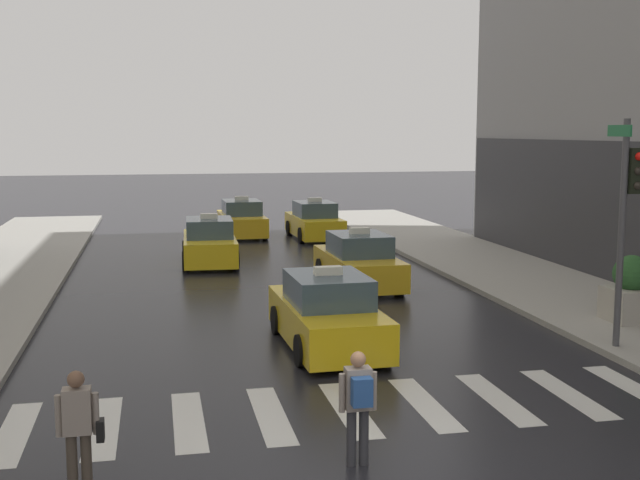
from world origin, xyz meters
The scene contains 10 objects.
crosswalk_markings centered at (0.00, 3.00, 0.00)m, with size 11.30×2.80×0.01m.
traffic_light_pole centered at (6.51, 5.25, 3.26)m, with size 0.44×0.84×4.80m.
taxi_lead centered at (0.47, 6.95, 0.72)m, with size 2.03×4.59×1.80m.
taxi_second centered at (2.88, 13.58, 0.72)m, with size 2.01×4.58×1.80m.
taxi_third centered at (-1.29, 18.71, 0.72)m, with size 2.06×4.60×1.80m.
taxi_fourth centered at (3.70, 24.60, 0.72)m, with size 2.02×4.58×1.80m.
taxi_fifth centered at (0.65, 26.06, 0.72)m, with size 1.99×4.57×1.80m.
pedestrian_with_backpack centered at (-0.43, 0.72, 0.97)m, with size 0.55×0.43×1.65m.
pedestrian_with_handbag centered at (-4.18, 0.61, 0.93)m, with size 0.60×0.24×1.65m.
planter_near_corner centered at (8.02, 7.26, 0.87)m, with size 1.10×1.10×1.60m.
Camera 1 is at (-3.13, -9.71, 4.69)m, focal length 44.88 mm.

